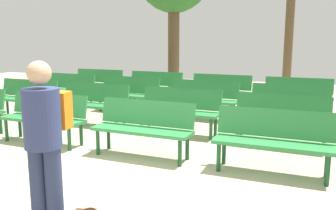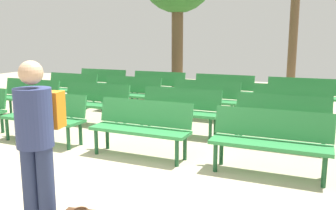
% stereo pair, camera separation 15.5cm
% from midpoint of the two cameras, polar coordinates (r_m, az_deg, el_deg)
% --- Properties ---
extents(ground_plane, '(24.34, 24.34, 0.00)m').
position_cam_midpoint_polar(ground_plane, '(4.66, -13.64, -13.24)').
color(ground_plane, '#BCAD8E').
extents(bench_r0_c1, '(1.63, 0.61, 0.87)m').
position_cam_midpoint_polar(bench_r0_c1, '(6.85, -19.24, -1.43)').
color(bench_r0_c1, '#2D8442').
rests_on(bench_r0_c1, ground_plane).
extents(bench_r0_c2, '(1.63, 0.58, 0.87)m').
position_cam_midpoint_polar(bench_r0_c2, '(5.75, -4.60, -3.09)').
color(bench_r0_c2, '#2D8442').
rests_on(bench_r0_c2, ground_plane).
extents(bench_r0_c3, '(1.62, 0.56, 0.87)m').
position_cam_midpoint_polar(bench_r0_c3, '(5.21, 15.28, -4.88)').
color(bench_r0_c3, '#2D8442').
rests_on(bench_r0_c3, ground_plane).
extents(bench_r1_c0, '(1.63, 0.59, 0.87)m').
position_cam_midpoint_polar(bench_r1_c0, '(9.18, -21.69, 1.32)').
color(bench_r1_c0, '#2D8442').
rests_on(bench_r1_c0, ground_plane).
extents(bench_r1_c1, '(1.63, 0.60, 0.87)m').
position_cam_midpoint_polar(bench_r1_c1, '(8.01, -12.14, 0.59)').
color(bench_r1_c1, '#2D8442').
rests_on(bench_r1_c1, ground_plane).
extents(bench_r1_c2, '(1.62, 0.57, 0.87)m').
position_cam_midpoint_polar(bench_r1_c2, '(7.07, 1.17, -0.48)').
color(bench_r1_c2, '#2D8442').
rests_on(bench_r1_c2, ground_plane).
extents(bench_r1_c3, '(1.63, 0.60, 0.87)m').
position_cam_midpoint_polar(bench_r1_c3, '(6.56, 16.59, -1.78)').
color(bench_r1_c3, '#2D8442').
rests_on(bench_r1_c3, ground_plane).
extents(bench_r2_c0, '(1.64, 0.64, 0.87)m').
position_cam_midpoint_polar(bench_r2_c0, '(10.31, -15.81, 2.61)').
color(bench_r2_c0, '#2D8442').
rests_on(bench_r2_c0, ground_plane).
extents(bench_r2_c1, '(1.64, 0.64, 0.87)m').
position_cam_midpoint_polar(bench_r2_c1, '(9.22, -6.66, 2.04)').
color(bench_r2_c1, '#2D8442').
rests_on(bench_r2_c1, ground_plane).
extents(bench_r2_c2, '(1.63, 0.58, 0.87)m').
position_cam_midpoint_polar(bench_r2_c2, '(8.42, 4.99, 1.27)').
color(bench_r2_c2, '#2D8442').
rests_on(bench_r2_c2, ground_plane).
extents(bench_r2_c3, '(1.62, 0.56, 0.87)m').
position_cam_midpoint_polar(bench_r2_c3, '(8.02, 17.90, 0.33)').
color(bench_r2_c3, '#2D8442').
rests_on(bench_r2_c3, ground_plane).
extents(bench_r3_c0, '(1.62, 0.56, 0.87)m').
position_cam_midpoint_polar(bench_r3_c0, '(11.49, -11.31, 3.58)').
color(bench_r3_c0, '#2D8442').
rests_on(bench_r3_c0, ground_plane).
extents(bench_r3_c1, '(1.63, 0.58, 0.87)m').
position_cam_midpoint_polar(bench_r3_c1, '(10.51, -2.51, 3.14)').
color(bench_r3_c1, '#2D8442').
rests_on(bench_r3_c1, ground_plane).
extents(bench_r3_c2, '(1.63, 0.58, 0.87)m').
position_cam_midpoint_polar(bench_r3_c2, '(9.79, 7.74, 2.51)').
color(bench_r3_c2, '#2D8442').
rests_on(bench_r3_c2, ground_plane).
extents(bench_r3_c3, '(1.62, 0.55, 0.87)m').
position_cam_midpoint_polar(bench_r3_c3, '(9.47, 19.14, 1.75)').
color(bench_r3_c3, '#2D8442').
rests_on(bench_r3_c3, ground_plane).
extents(tree_0, '(0.28, 0.28, 3.51)m').
position_cam_midpoint_polar(tree_0, '(12.72, 17.96, 9.58)').
color(tree_0, brown).
rests_on(tree_0, ground_plane).
extents(visitor_with_backpack, '(0.39, 0.56, 1.65)m').
position_cam_midpoint_polar(visitor_with_backpack, '(3.63, -19.78, -4.75)').
color(visitor_with_backpack, navy).
rests_on(visitor_with_backpack, ground_plane).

